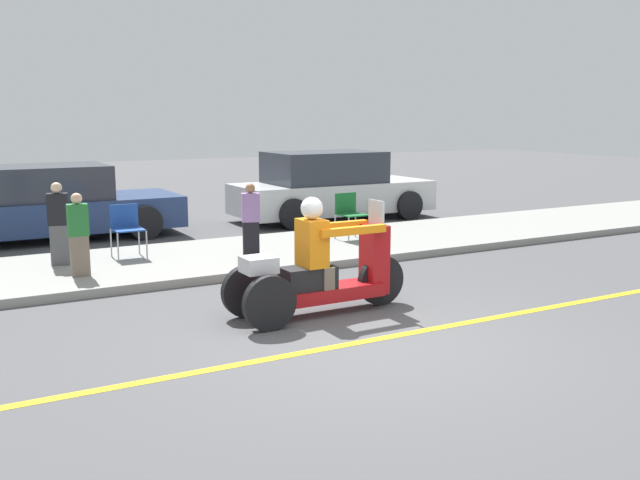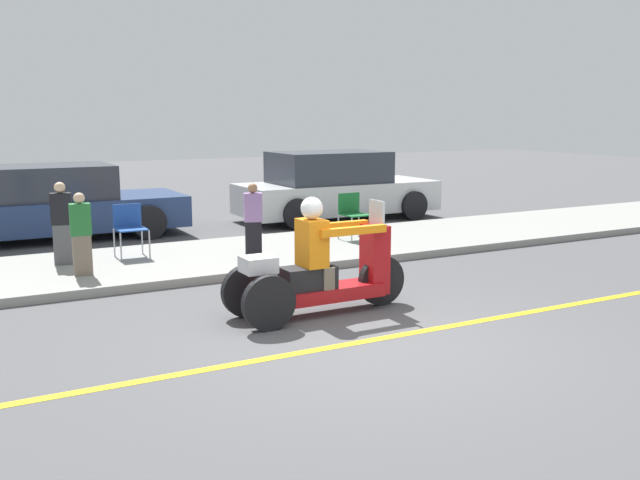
# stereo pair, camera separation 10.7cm
# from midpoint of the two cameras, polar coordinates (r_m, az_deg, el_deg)

# --- Properties ---
(ground_plane) EXTENTS (60.00, 60.00, 0.00)m
(ground_plane) POSITION_cam_midpoint_polar(r_m,az_deg,el_deg) (7.51, 3.49, -8.06)
(ground_plane) COLOR #4C4C4F
(lane_stripe) EXTENTS (24.00, 0.12, 0.01)m
(lane_stripe) POSITION_cam_midpoint_polar(r_m,az_deg,el_deg) (7.54, 3.86, -7.97)
(lane_stripe) COLOR gold
(lane_stripe) RESTS_ON ground
(sidewalk_strip) EXTENTS (28.00, 2.80, 0.12)m
(sidewalk_strip) POSITION_cam_midpoint_polar(r_m,az_deg,el_deg) (11.50, -9.01, -1.46)
(sidewalk_strip) COLOR gray
(sidewalk_strip) RESTS_ON ground
(motorcycle_trike) EXTENTS (2.28, 0.71, 1.40)m
(motorcycle_trike) POSITION_cam_midpoint_polar(r_m,az_deg,el_deg) (8.34, -0.41, -2.62)
(motorcycle_trike) COLOR black
(motorcycle_trike) RESTS_ON ground
(spectator_by_tree) EXTENTS (0.28, 0.18, 1.15)m
(spectator_by_tree) POSITION_cam_midpoint_polar(r_m,az_deg,el_deg) (10.35, -19.02, 0.30)
(spectator_by_tree) COLOR #726656
(spectator_by_tree) RESTS_ON sidewalk_strip
(spectator_with_child) EXTENTS (0.31, 0.24, 1.16)m
(spectator_with_child) POSITION_cam_midpoint_polar(r_m,az_deg,el_deg) (11.12, -5.84, 1.46)
(spectator_with_child) COLOR black
(spectator_with_child) RESTS_ON sidewalk_strip
(spectator_mid_group) EXTENTS (0.33, 0.24, 1.23)m
(spectator_mid_group) POSITION_cam_midpoint_polar(r_m,az_deg,el_deg) (11.20, -20.43, 1.11)
(spectator_mid_group) COLOR #515156
(spectator_mid_group) RESTS_ON sidewalk_strip
(folding_chair_curbside) EXTENTS (0.48, 0.48, 0.82)m
(folding_chair_curbside) POSITION_cam_midpoint_polar(r_m,az_deg,el_deg) (12.72, 2.11, 2.33)
(folding_chair_curbside) COLOR #A5A8AD
(folding_chair_curbside) RESTS_ON sidewalk_strip
(folding_chair_set_back) EXTENTS (0.46, 0.46, 0.82)m
(folding_chair_set_back) POSITION_cam_midpoint_polar(r_m,az_deg,el_deg) (11.51, -15.49, 1.16)
(folding_chair_set_back) COLOR #A5A8AD
(folding_chair_set_back) RESTS_ON sidewalk_strip
(parked_car_lot_left) EXTENTS (4.47, 1.95, 1.51)m
(parked_car_lot_left) POSITION_cam_midpoint_polar(r_m,az_deg,el_deg) (15.89, 0.63, 4.21)
(parked_car_lot_left) COLOR silver
(parked_car_lot_left) RESTS_ON ground
(parked_car_lot_center) EXTENTS (4.84, 2.07, 1.39)m
(parked_car_lot_center) POSITION_cam_midpoint_polar(r_m,az_deg,el_deg) (14.31, -21.50, 2.66)
(parked_car_lot_center) COLOR navy
(parked_car_lot_center) RESTS_ON ground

